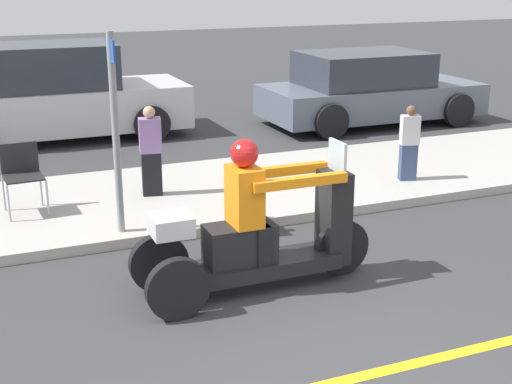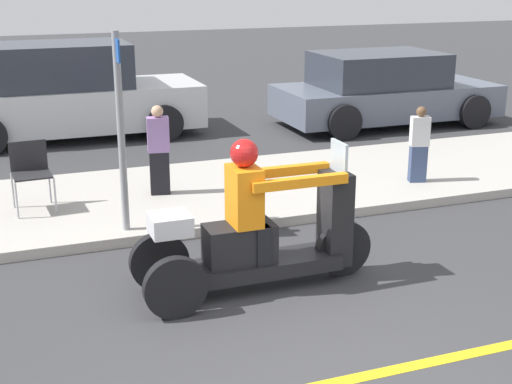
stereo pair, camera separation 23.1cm
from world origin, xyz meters
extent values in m
plane|color=#38383A|center=(0.00, 0.00, 0.00)|extent=(60.00, 60.00, 0.00)
cube|color=gold|center=(-0.03, 0.00, 0.00)|extent=(24.00, 0.12, 0.01)
cube|color=#B2ADA3|center=(0.00, 4.60, 0.06)|extent=(28.00, 2.80, 0.12)
cylinder|color=black|center=(0.89, 1.73, 0.28)|extent=(0.57, 0.10, 0.57)
cylinder|color=black|center=(-0.90, 1.42, 0.28)|extent=(0.57, 0.10, 0.57)
cylinder|color=black|center=(-0.90, 2.04, 0.28)|extent=(0.57, 0.10, 0.57)
cube|color=black|center=(-0.03, 1.73, 0.23)|extent=(1.64, 0.44, 0.14)
cube|color=black|center=(-0.20, 1.73, 0.48)|extent=(0.65, 0.34, 0.37)
cube|color=black|center=(0.79, 1.73, 0.62)|extent=(0.24, 0.34, 0.92)
cube|color=silver|center=(0.81, 1.73, 1.23)|extent=(0.03, 0.31, 0.30)
cube|color=silver|center=(-0.85, 1.73, 0.76)|extent=(0.36, 0.34, 0.18)
cube|color=orange|center=(-0.15, 1.73, 0.95)|extent=(0.26, 0.38, 0.55)
sphere|color=red|center=(-0.15, 1.73, 1.35)|extent=(0.26, 0.26, 0.26)
cube|color=black|center=(-0.02, 1.61, 0.48)|extent=(0.14, 0.14, 0.37)
cube|color=black|center=(-0.02, 1.85, 0.48)|extent=(0.14, 0.14, 0.37)
cube|color=orange|center=(0.32, 1.53, 1.08)|extent=(0.93, 0.09, 0.09)
cube|color=orange|center=(0.32, 1.93, 1.08)|extent=(0.93, 0.09, 0.09)
cube|color=#38476B|center=(3.15, 3.94, 0.37)|extent=(0.26, 0.21, 0.51)
cube|color=silver|center=(3.15, 3.94, 0.83)|extent=(0.28, 0.22, 0.40)
sphere|color=brown|center=(3.15, 3.94, 1.09)|extent=(0.14, 0.14, 0.14)
cube|color=black|center=(-0.29, 4.63, 0.40)|extent=(0.27, 0.21, 0.56)
cube|color=#9972B2|center=(-0.29, 4.63, 0.91)|extent=(0.30, 0.21, 0.45)
sphere|color=tan|center=(-0.29, 4.63, 1.21)|extent=(0.15, 0.15, 0.15)
cylinder|color=#A5A8AD|center=(-2.08, 4.25, 0.34)|extent=(0.02, 0.02, 0.44)
cylinder|color=#A5A8AD|center=(-1.64, 4.28, 0.34)|extent=(0.02, 0.02, 0.44)
cylinder|color=#A5A8AD|center=(-2.11, 4.69, 0.34)|extent=(0.02, 0.02, 0.44)
cylinder|color=#A5A8AD|center=(-1.67, 4.72, 0.34)|extent=(0.02, 0.02, 0.44)
cube|color=#232326|center=(-1.87, 4.49, 0.57)|extent=(0.47, 0.47, 0.02)
cube|color=#232326|center=(-1.89, 4.71, 0.75)|extent=(0.44, 0.05, 0.38)
cube|color=silver|center=(-0.90, 8.85, 0.55)|extent=(4.53, 1.73, 0.75)
cube|color=#2D333D|center=(-1.13, 8.85, 1.30)|extent=(2.49, 1.56, 0.76)
cylinder|color=black|center=(0.57, 7.99, 0.32)|extent=(0.64, 0.22, 0.64)
cylinder|color=black|center=(0.57, 9.72, 0.32)|extent=(0.64, 0.22, 0.64)
cube|color=slate|center=(4.94, 7.87, 0.47)|extent=(4.23, 1.83, 0.59)
cube|color=#2D333D|center=(4.73, 7.87, 1.08)|extent=(2.33, 1.65, 0.63)
cylinder|color=black|center=(6.31, 6.96, 0.32)|extent=(0.64, 0.22, 0.64)
cylinder|color=black|center=(6.31, 8.79, 0.32)|extent=(0.64, 0.22, 0.64)
cylinder|color=black|center=(3.56, 6.96, 0.32)|extent=(0.64, 0.22, 0.64)
cylinder|color=black|center=(3.56, 8.79, 0.32)|extent=(0.64, 0.22, 0.64)
cylinder|color=gray|center=(-0.96, 3.45, 1.22)|extent=(0.08, 0.08, 2.20)
cube|color=#1E51AD|center=(-0.96, 3.45, 2.12)|extent=(0.02, 0.36, 0.24)
camera|label=1|loc=(-2.42, -4.03, 2.95)|focal=50.00mm
camera|label=2|loc=(-2.20, -4.12, 2.95)|focal=50.00mm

